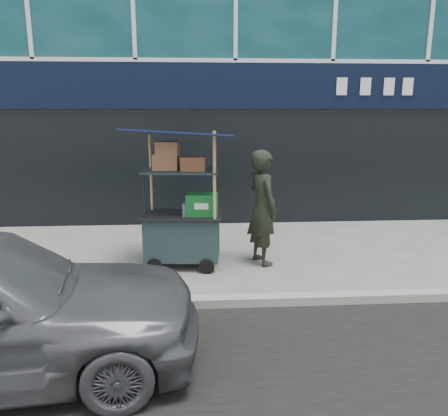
{
  "coord_description": "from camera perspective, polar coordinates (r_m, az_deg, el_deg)",
  "views": [
    {
      "loc": [
        -0.83,
        -5.33,
        2.46
      ],
      "look_at": [
        -0.4,
        1.2,
        0.96
      ],
      "focal_mm": 35.0,
      "sensor_mm": 36.0,
      "label": 1
    }
  ],
  "objects": [
    {
      "name": "ground",
      "position": [
        5.93,
        4.74,
        -11.65
      ],
      "size": [
        80.0,
        80.0,
        0.0
      ],
      "primitive_type": "plane",
      "color": "slate",
      "rests_on": "ground"
    },
    {
      "name": "curb",
      "position": [
        5.73,
        5.05,
        -11.93
      ],
      "size": [
        80.0,
        0.18,
        0.12
      ],
      "primitive_type": "cube",
      "color": "#989890",
      "rests_on": "ground"
    },
    {
      "name": "vendor_cart",
      "position": [
        6.85,
        -5.35,
        -1.44
      ],
      "size": [
        1.71,
        1.29,
        2.19
      ],
      "rotation": [
        0.0,
        0.0,
        -0.09
      ],
      "color": "#192A2B",
      "rests_on": "ground"
    },
    {
      "name": "vendor_man",
      "position": [
        6.95,
        5.03,
        0.05
      ],
      "size": [
        0.65,
        0.78,
        1.84
      ],
      "primitive_type": "imported",
      "rotation": [
        0.0,
        0.0,
        1.94
      ],
      "color": "black",
      "rests_on": "ground"
    }
  ]
}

